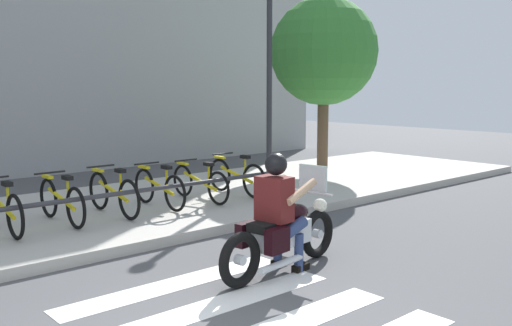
# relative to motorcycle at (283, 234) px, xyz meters

# --- Properties ---
(crosswalk_stripe_3) EXTENTS (2.80, 0.40, 0.01)m
(crosswalk_stripe_3) POSITION_rel_motorcycle_xyz_m (-1.22, -0.33, -0.45)
(crosswalk_stripe_3) COLOR white
(crosswalk_stripe_3) RESTS_ON ground
(crosswalk_stripe_4) EXTENTS (2.80, 0.40, 0.01)m
(crosswalk_stripe_4) POSITION_rel_motorcycle_xyz_m (-1.22, 0.47, -0.45)
(crosswalk_stripe_4) COLOR white
(crosswalk_stripe_4) RESTS_ON ground
(motorcycle) EXTENTS (2.09, 0.73, 1.21)m
(motorcycle) POSITION_rel_motorcycle_xyz_m (0.00, 0.00, 0.00)
(motorcycle) COLOR black
(motorcycle) RESTS_ON ground
(rider) EXTENTS (0.68, 0.59, 1.43)m
(rider) POSITION_rel_motorcycle_xyz_m (-0.08, -0.01, 0.36)
(rider) COLOR #591919
(rider) RESTS_ON ground
(bicycle_2) EXTENTS (0.48, 1.63, 0.76)m
(bicycle_2) POSITION_rel_motorcycle_xyz_m (-2.10, 3.45, 0.04)
(bicycle_2) COLOR black
(bicycle_2) RESTS_ON sidewalk
(bicycle_3) EXTENTS (0.48, 1.60, 0.75)m
(bicycle_3) POSITION_rel_motorcycle_xyz_m (-1.25, 3.45, 0.04)
(bicycle_3) COLOR black
(bicycle_3) RESTS_ON sidewalk
(bicycle_4) EXTENTS (0.48, 1.64, 0.77)m
(bicycle_4) POSITION_rel_motorcycle_xyz_m (-0.41, 3.45, 0.04)
(bicycle_4) COLOR black
(bicycle_4) RESTS_ON sidewalk
(bicycle_5) EXTENTS (0.48, 1.56, 0.74)m
(bicycle_5) POSITION_rel_motorcycle_xyz_m (0.43, 3.45, 0.03)
(bicycle_5) COLOR black
(bicycle_5) RESTS_ON sidewalk
(bicycle_6) EXTENTS (0.48, 1.66, 0.72)m
(bicycle_6) POSITION_rel_motorcycle_xyz_m (1.28, 3.45, 0.03)
(bicycle_6) COLOR black
(bicycle_6) RESTS_ON sidewalk
(bicycle_7) EXTENTS (0.48, 1.65, 0.77)m
(bicycle_7) POSITION_rel_motorcycle_xyz_m (2.12, 3.45, 0.05)
(bicycle_7) COLOR black
(bicycle_7) RESTS_ON sidewalk
(bike_rack) EXTENTS (6.51, 0.07, 0.49)m
(bike_rack) POSITION_rel_motorcycle_xyz_m (-0.83, 2.90, 0.12)
(bike_rack) COLOR #333338
(bike_rack) RESTS_ON sidewalk
(street_lamp) EXTENTS (0.28, 0.28, 4.32)m
(street_lamp) POSITION_rel_motorcycle_xyz_m (3.81, 4.38, 2.16)
(street_lamp) COLOR #2D2D33
(street_lamp) RESTS_ON ground
(tree_near_rack) EXTENTS (2.63, 2.63, 4.35)m
(tree_near_rack) POSITION_rel_motorcycle_xyz_m (6.00, 4.78, 2.56)
(tree_near_rack) COLOR brown
(tree_near_rack) RESTS_ON ground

